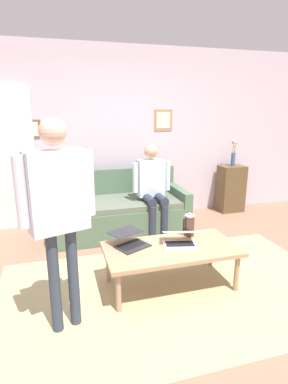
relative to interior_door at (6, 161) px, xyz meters
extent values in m
plane|color=#966A52|center=(-1.64, 2.11, -1.02)|extent=(7.68, 7.68, 0.00)
cube|color=tan|center=(-1.74, 2.27, -1.02)|extent=(3.41, 2.00, 0.01)
cube|color=silver|center=(-1.64, -0.09, 0.33)|extent=(7.04, 0.10, 2.70)
cube|color=#AC8051|center=(-2.42, -0.04, 0.56)|extent=(0.30, 0.02, 0.34)
cube|color=beige|center=(-2.42, -0.03, 0.56)|extent=(0.23, 0.00, 0.26)
cube|color=brown|center=(-0.36, -0.04, 0.45)|extent=(0.31, 0.02, 0.27)
cube|color=beige|center=(-0.36, -0.03, 0.45)|extent=(0.23, 0.00, 0.20)
cube|color=white|center=(0.00, 0.00, 0.00)|extent=(0.82, 0.05, 2.05)
cube|color=#4E6850|center=(-1.52, 0.62, -0.81)|extent=(1.93, 0.91, 0.42)
cube|color=#5C6655|center=(-1.52, 0.64, -0.56)|extent=(1.69, 0.83, 0.08)
cube|color=#4E6850|center=(-1.52, 0.23, -0.37)|extent=(1.93, 0.14, 0.46)
cube|color=#4E6850|center=(-2.42, 0.62, -0.50)|extent=(0.12, 0.91, 0.20)
cube|color=#4E6850|center=(-0.61, 0.62, -0.50)|extent=(0.12, 0.91, 0.20)
cube|color=tan|center=(-1.74, 2.17, -0.62)|extent=(1.33, 0.67, 0.04)
cylinder|color=tan|center=(-2.33, 2.44, -0.83)|extent=(0.05, 0.05, 0.39)
cylinder|color=tan|center=(-1.15, 2.44, -0.83)|extent=(0.05, 0.05, 0.39)
cylinder|color=tan|center=(-2.33, 1.91, -0.83)|extent=(0.05, 0.05, 0.39)
cylinder|color=tan|center=(-1.15, 1.91, -0.83)|extent=(0.05, 0.05, 0.39)
cube|color=silver|center=(-1.84, 2.16, -0.59)|extent=(0.38, 0.30, 0.01)
cube|color=black|center=(-1.84, 2.14, -0.58)|extent=(0.31, 0.20, 0.00)
cube|color=silver|center=(-1.86, 2.09, -0.48)|extent=(0.38, 0.28, 0.08)
cube|color=#1A232D|center=(-1.85, 2.09, -0.48)|extent=(0.34, 0.25, 0.07)
cube|color=#28282D|center=(-1.37, 2.05, -0.59)|extent=(0.38, 0.35, 0.01)
cube|color=black|center=(-1.36, 2.04, -0.58)|extent=(0.30, 0.24, 0.00)
cube|color=#28282D|center=(-1.32, 1.95, -0.47)|extent=(0.38, 0.34, 0.01)
cube|color=black|center=(-1.32, 1.95, -0.47)|extent=(0.34, 0.30, 0.00)
cylinder|color=#4C3323|center=(-2.03, 1.95, -0.49)|extent=(0.11, 0.11, 0.22)
cylinder|color=#B7B7BC|center=(-2.03, 1.95, -0.37)|extent=(0.11, 0.11, 0.02)
sphere|color=#B2B2B7|center=(-2.03, 1.95, -0.35)|extent=(0.03, 0.03, 0.03)
cube|color=black|center=(-1.96, 1.95, -0.48)|extent=(0.01, 0.01, 0.15)
cube|color=brown|center=(-3.62, 0.18, -0.62)|extent=(0.42, 0.32, 0.81)
cylinder|color=#3E5B7B|center=(-3.62, 0.18, -0.10)|extent=(0.07, 0.07, 0.23)
cylinder|color=#3D7038|center=(-3.63, 0.19, 0.08)|extent=(0.01, 0.03, 0.15)
sphere|color=#DE4A72|center=(-3.64, 0.19, 0.16)|extent=(0.04, 0.04, 0.04)
cylinder|color=#3D7038|center=(-3.61, 0.17, 0.09)|extent=(0.01, 0.01, 0.16)
sphere|color=#DB5469|center=(-3.61, 0.17, 0.17)|extent=(0.03, 0.03, 0.03)
cylinder|color=#3D7038|center=(-3.63, 0.19, 0.07)|extent=(0.01, 0.01, 0.12)
sphere|color=gold|center=(-3.64, 0.19, 0.13)|extent=(0.04, 0.04, 0.04)
cylinder|color=#3D7038|center=(-3.61, 0.17, 0.11)|extent=(0.02, 0.02, 0.20)
sphere|color=silver|center=(-3.60, 0.17, 0.21)|extent=(0.05, 0.05, 0.05)
cylinder|color=#343E4C|center=(-0.62, 2.53, -0.59)|extent=(0.09, 0.09, 0.86)
cylinder|color=#343E4C|center=(-0.77, 2.49, -0.59)|extent=(0.09, 0.09, 0.86)
cube|color=white|center=(-0.69, 2.51, 0.14)|extent=(0.47, 0.31, 0.61)
cylinder|color=white|center=(-0.45, 2.59, 0.17)|extent=(0.10, 0.10, 0.52)
cylinder|color=white|center=(-0.94, 2.43, 0.17)|extent=(0.10, 0.10, 0.52)
sphere|color=beige|center=(-0.69, 2.51, 0.58)|extent=(0.20, 0.20, 0.20)
cylinder|color=#2A303F|center=(-2.06, 1.08, -0.77)|extent=(0.10, 0.10, 0.50)
cylinder|color=#2A303F|center=(-1.89, 1.08, -0.77)|extent=(0.10, 0.10, 0.50)
cylinder|color=#2A303F|center=(-2.06, 0.90, -0.47)|extent=(0.12, 0.40, 0.12)
cylinder|color=#2A303F|center=(-1.89, 0.90, -0.47)|extent=(0.12, 0.40, 0.12)
cube|color=silver|center=(-1.97, 0.72, -0.21)|extent=(0.37, 0.20, 0.52)
cylinder|color=silver|center=(-2.21, 0.77, -0.19)|extent=(0.08, 0.08, 0.42)
cylinder|color=silver|center=(-1.74, 0.77, -0.19)|extent=(0.08, 0.08, 0.42)
sphere|color=tan|center=(-1.97, 0.72, 0.16)|extent=(0.19, 0.19, 0.19)
camera|label=1|loc=(-0.70, 4.79, 0.73)|focal=28.78mm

